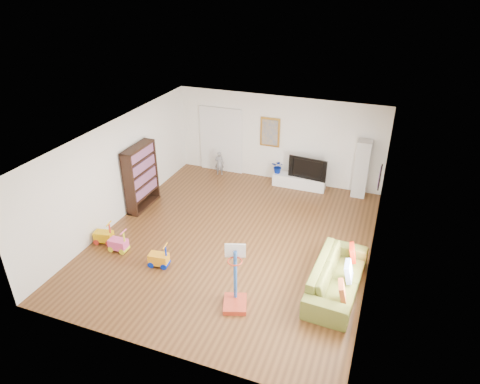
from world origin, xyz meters
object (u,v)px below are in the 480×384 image
at_px(sofa, 337,277).
at_px(bookshelf, 141,177).
at_px(media_console, 299,182).
at_px(basketball_hoop, 235,279).

bearing_deg(sofa, bookshelf, 76.72).
xyz_separation_m(media_console, bookshelf, (-3.86, -2.70, 0.72)).
height_order(media_console, sofa, sofa).
bearing_deg(basketball_hoop, media_console, 71.88).
bearing_deg(media_console, bookshelf, -145.04).
bearing_deg(media_console, basketball_hoop, -89.56).
bearing_deg(sofa, basketball_hoop, 126.86).
distance_m(media_console, basketball_hoop, 5.62).
distance_m(media_console, bookshelf, 4.76).
distance_m(bookshelf, basketball_hoop, 4.87).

